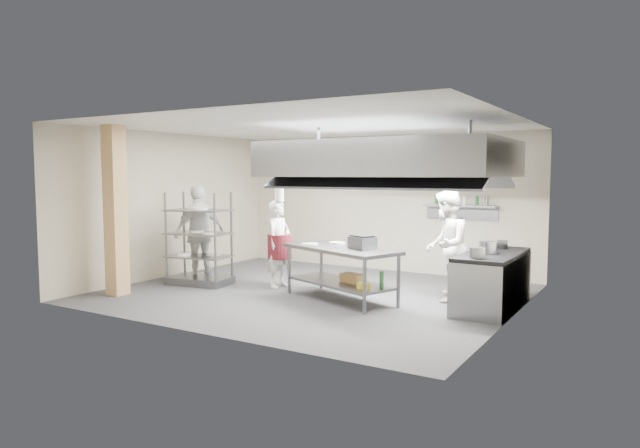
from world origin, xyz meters
The scene contains 23 objects.
floor centered at (0.00, 0.00, 0.00)m, with size 7.00×7.00×0.00m, color #363639.
ceiling centered at (0.00, 0.00, 3.00)m, with size 7.00×7.00×0.00m, color silver.
wall_back centered at (0.00, 3.00, 1.50)m, with size 7.00×7.00×0.00m, color tan.
wall_left centered at (-3.50, 0.00, 1.50)m, with size 6.00×6.00×0.00m, color tan.
wall_right centered at (3.50, 0.00, 1.50)m, with size 6.00×6.00×0.00m, color tan.
column centered at (-2.90, -1.90, 1.50)m, with size 0.30×0.30×3.00m, color tan.
exhaust_hood centered at (1.30, 0.40, 2.40)m, with size 4.00×2.50×0.60m, color gray.
hood_strip_a centered at (0.40, 0.40, 2.08)m, with size 1.60×0.12×0.04m, color white.
hood_strip_b centered at (2.20, 0.40, 2.08)m, with size 1.60×0.12×0.04m, color white.
wall_shelf centered at (1.80, 2.84, 1.50)m, with size 1.50×0.28×0.04m, color gray.
island centered at (0.72, -0.23, 0.46)m, with size 2.16×0.90×0.91m, color gray, non-canonical shape.
island_worktop centered at (0.72, -0.23, 0.88)m, with size 2.16×0.90×0.06m, color gray.
island_undershelf centered at (0.72, -0.23, 0.30)m, with size 1.99×0.81×0.04m, color slate.
pass_rack centered at (-2.33, -0.42, 0.90)m, with size 1.20×0.70×1.80m, color slate, non-canonical shape.
cooking_range centered at (3.08, 0.50, 0.42)m, with size 0.80×2.00×0.84m, color gray.
range_top centered at (3.08, 0.50, 0.87)m, with size 0.78×1.96×0.06m, color black.
chef_head centered at (-0.84, 0.17, 0.82)m, with size 0.60×0.39×1.65m, color white.
chef_line centered at (2.26, 0.67, 0.94)m, with size 0.91×0.71×1.88m, color silver.
chef_plating centered at (-2.60, -0.10, 0.97)m, with size 1.13×0.47×1.93m, color white.
griddle centered at (1.11, -0.20, 1.01)m, with size 0.41×0.32×0.20m, color slate.
wicker_basket centered at (0.91, -0.19, 0.40)m, with size 0.34×0.24×0.15m, color olive.
stockpot centered at (3.03, 0.38, 0.99)m, with size 0.27×0.27×0.19m, color gray.
plate_stack centered at (-2.33, -0.42, 0.58)m, with size 0.28×0.28×0.05m, color white.
Camera 1 is at (5.37, -8.62, 2.14)m, focal length 32.00 mm.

